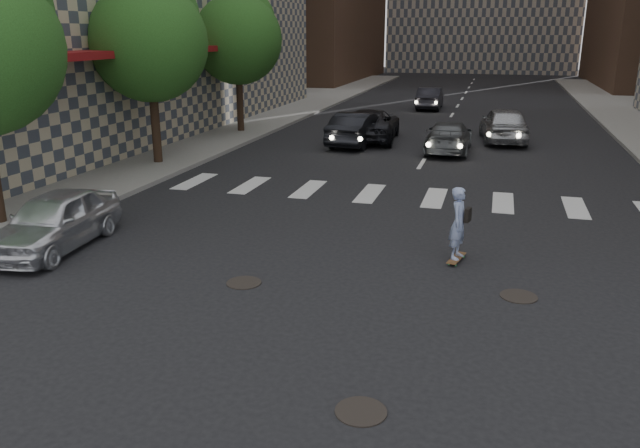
# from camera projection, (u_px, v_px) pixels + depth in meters

# --- Properties ---
(ground) EXTENTS (160.00, 160.00, 0.00)m
(ground) POSITION_uv_depth(u_px,v_px,m) (324.00, 321.00, 10.88)
(ground) COLOR black
(ground) RESTS_ON ground
(sidewalk_left) EXTENTS (13.00, 80.00, 0.15)m
(sidewalk_left) POSITION_uv_depth(u_px,v_px,m) (161.00, 125.00, 33.01)
(sidewalk_left) COLOR gray
(sidewalk_left) RESTS_ON ground
(tree_b) EXTENTS (4.20, 4.20, 6.60)m
(tree_b) POSITION_uv_depth(u_px,v_px,m) (152.00, 37.00, 22.20)
(tree_b) COLOR #382619
(tree_b) RESTS_ON sidewalk_left
(tree_c) EXTENTS (4.20, 4.20, 6.60)m
(tree_c) POSITION_uv_depth(u_px,v_px,m) (240.00, 35.00, 29.55)
(tree_c) COLOR #382619
(tree_c) RESTS_ON sidewalk_left
(manhole_a) EXTENTS (0.70, 0.70, 0.02)m
(manhole_a) POSITION_uv_depth(u_px,v_px,m) (361.00, 411.00, 8.27)
(manhole_a) COLOR black
(manhole_a) RESTS_ON ground
(manhole_b) EXTENTS (0.70, 0.70, 0.02)m
(manhole_b) POSITION_uv_depth(u_px,v_px,m) (244.00, 283.00, 12.50)
(manhole_b) COLOR black
(manhole_b) RESTS_ON ground
(manhole_c) EXTENTS (0.70, 0.70, 0.02)m
(manhole_c) POSITION_uv_depth(u_px,v_px,m) (519.00, 296.00, 11.86)
(manhole_c) COLOR black
(manhole_c) RESTS_ON ground
(skateboarder) EXTENTS (0.50, 0.87, 1.67)m
(skateboarder) POSITION_uv_depth(u_px,v_px,m) (459.00, 223.00, 13.43)
(skateboarder) COLOR brown
(skateboarder) RESTS_ON ground
(silver_sedan) EXTENTS (1.87, 4.01, 1.33)m
(silver_sedan) POSITION_uv_depth(u_px,v_px,m) (54.00, 221.00, 14.34)
(silver_sedan) COLOR silver
(silver_sedan) RESTS_ON ground
(traffic_car_a) EXTENTS (1.97, 4.54, 1.45)m
(traffic_car_a) POSITION_uv_depth(u_px,v_px,m) (358.00, 129.00, 27.45)
(traffic_car_a) COLOR black
(traffic_car_a) RESTS_ON ground
(traffic_car_b) EXTENTS (1.79, 4.38, 1.27)m
(traffic_car_b) POSITION_uv_depth(u_px,v_px,m) (449.00, 137.00, 25.91)
(traffic_car_b) COLOR #54585B
(traffic_car_b) RESTS_ON ground
(traffic_car_c) EXTENTS (2.76, 5.32, 1.43)m
(traffic_car_c) POSITION_uv_depth(u_px,v_px,m) (370.00, 125.00, 28.62)
(traffic_car_c) COLOR black
(traffic_car_c) RESTS_ON ground
(traffic_car_d) EXTENTS (2.40, 4.87, 1.60)m
(traffic_car_d) POSITION_uv_depth(u_px,v_px,m) (504.00, 124.00, 28.26)
(traffic_car_d) COLOR #9EA0A5
(traffic_car_d) RESTS_ON ground
(traffic_car_e) EXTENTS (1.54, 4.21, 1.38)m
(traffic_car_e) POSITION_uv_depth(u_px,v_px,m) (430.00, 98.00, 40.25)
(traffic_car_e) COLOR black
(traffic_car_e) RESTS_ON ground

